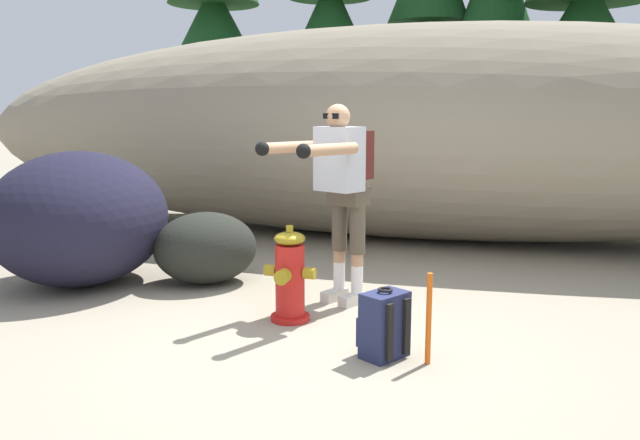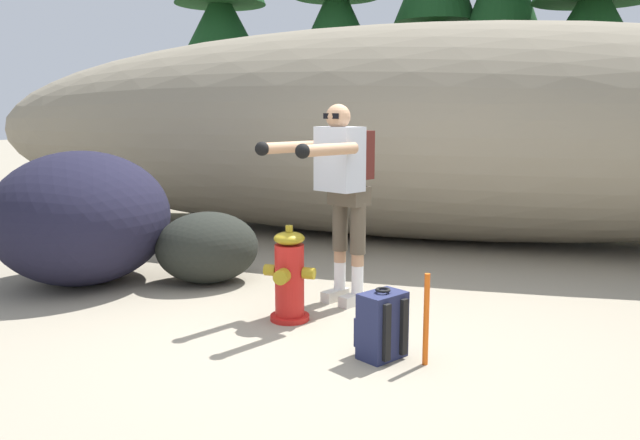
% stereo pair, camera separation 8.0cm
% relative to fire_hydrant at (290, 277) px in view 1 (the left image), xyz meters
% --- Properties ---
extents(ground_plane, '(56.00, 56.00, 0.04)m').
position_rel_fire_hydrant_xyz_m(ground_plane, '(0.29, -0.26, -0.36)').
color(ground_plane, gray).
extents(dirt_embankment, '(12.76, 3.20, 2.68)m').
position_rel_fire_hydrant_xyz_m(dirt_embankment, '(0.29, 3.70, 1.00)').
color(dirt_embankment, gray).
rests_on(dirt_embankment, ground_plane).
extents(fire_hydrant, '(0.41, 0.36, 0.75)m').
position_rel_fire_hydrant_xyz_m(fire_hydrant, '(0.00, 0.00, 0.00)').
color(fire_hydrant, red).
rests_on(fire_hydrant, ground_plane).
extents(utility_worker, '(0.78, 1.04, 1.66)m').
position_rel_fire_hydrant_xyz_m(utility_worker, '(0.25, 0.54, 0.72)').
color(utility_worker, beige).
rests_on(utility_worker, ground_plane).
extents(spare_backpack, '(0.36, 0.36, 0.47)m').
position_rel_fire_hydrant_xyz_m(spare_backpack, '(0.85, -0.52, -0.13)').
color(spare_backpack, '#23284C').
rests_on(spare_backpack, ground_plane).
extents(boulder_large, '(1.88, 1.97, 1.25)m').
position_rel_fire_hydrant_xyz_m(boulder_large, '(-2.23, 0.42, 0.28)').
color(boulder_large, black).
rests_on(boulder_large, ground_plane).
extents(boulder_mid, '(1.23, 1.18, 0.68)m').
position_rel_fire_hydrant_xyz_m(boulder_mid, '(-1.13, 0.80, -0.00)').
color(boulder_mid, black).
rests_on(boulder_mid, ground_plane).
extents(pine_tree_far_left, '(2.69, 2.69, 5.76)m').
position_rel_fire_hydrant_xyz_m(pine_tree_far_left, '(-4.08, 7.03, 2.93)').
color(pine_tree_far_left, '#47331E').
rests_on(pine_tree_far_left, ground_plane).
extents(pine_tree_left, '(2.47, 2.47, 5.87)m').
position_rel_fire_hydrant_xyz_m(pine_tree_left, '(-1.86, 7.39, 2.98)').
color(pine_tree_left, '#47331E').
rests_on(pine_tree_left, ground_plane).
extents(pine_tree_center, '(2.40, 2.40, 5.23)m').
position_rel_fire_hydrant_xyz_m(pine_tree_center, '(-0.13, 8.18, 2.61)').
color(pine_tree_center, '#47331E').
rests_on(pine_tree_center, ground_plane).
extents(pine_tree_far_right, '(2.99, 2.99, 5.59)m').
position_rel_fire_hydrant_xyz_m(pine_tree_far_right, '(2.56, 6.94, 2.62)').
color(pine_tree_far_right, '#47331E').
rests_on(pine_tree_far_right, ground_plane).
extents(survey_stake, '(0.04, 0.04, 0.60)m').
position_rel_fire_hydrant_xyz_m(survey_stake, '(1.14, -0.56, -0.04)').
color(survey_stake, '#E55914').
rests_on(survey_stake, ground_plane).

